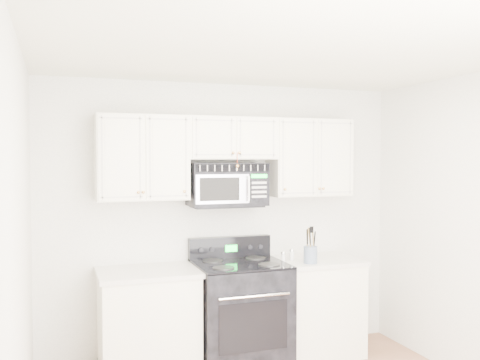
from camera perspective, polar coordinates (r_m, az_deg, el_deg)
name	(u,v)px	position (r m, az deg, el deg)	size (l,w,h in m)	color
room	(304,248)	(3.57, 6.89, -7.19)	(3.51, 3.51, 2.61)	#95654F
base_cabinet_left	(148,326)	(4.89, -9.78, -15.12)	(0.86, 0.65, 0.92)	silver
base_cabinet_right	(313,309)	(5.37, 7.82, -13.50)	(0.86, 0.65, 0.92)	silver
range	(240,312)	(5.04, 0.00, -13.86)	(0.81, 0.74, 1.13)	black
upper_cabinets	(230,154)	(5.00, -1.07, 2.83)	(2.44, 0.37, 0.75)	silver
microwave	(227,184)	(4.97, -1.39, -0.46)	(0.71, 0.41, 0.39)	black
utensil_crock	(310,254)	(5.02, 7.52, -7.80)	(0.13, 0.13, 0.34)	slate
shaker_salt	(292,255)	(5.15, 5.55, -7.94)	(0.04, 0.04, 0.11)	silver
shaker_pepper	(283,257)	(5.06, 4.63, -8.17)	(0.04, 0.04, 0.09)	silver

